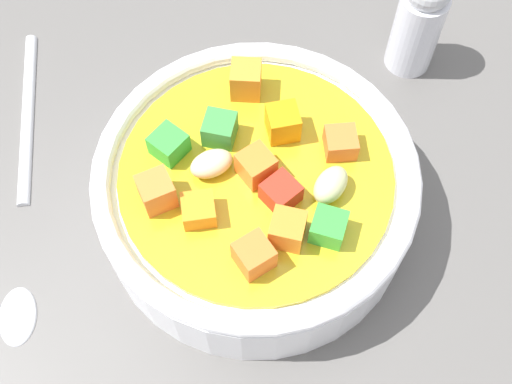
% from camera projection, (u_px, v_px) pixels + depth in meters
% --- Properties ---
extents(ground_plane, '(1.40, 1.40, 0.02)m').
position_uv_depth(ground_plane, '(256.00, 219.00, 0.43)').
color(ground_plane, '#565451').
extents(soup_bowl_main, '(0.19, 0.19, 0.07)m').
position_uv_depth(soup_bowl_main, '(256.00, 190.00, 0.39)').
color(soup_bowl_main, white).
rests_on(soup_bowl_main, ground_plane).
extents(spoon, '(0.20, 0.14, 0.01)m').
position_uv_depth(spoon, '(22.00, 187.00, 0.42)').
color(spoon, silver).
rests_on(spoon, ground_plane).
extents(pepper_shaker, '(0.03, 0.03, 0.08)m').
position_uv_depth(pepper_shaker, '(419.00, 20.00, 0.44)').
color(pepper_shaker, silver).
rests_on(pepper_shaker, ground_plane).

